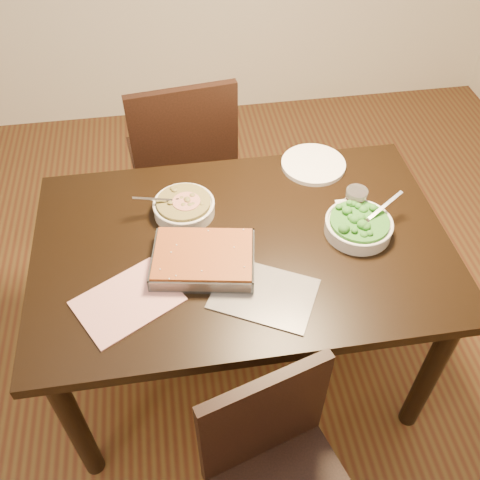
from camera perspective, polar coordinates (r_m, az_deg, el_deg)
The scene contains 12 objects.
ground at distance 2.40m, azimuth 0.18°, elevation -12.57°, with size 4.00×4.00×0.00m, color #482414.
table at distance 1.87m, azimuth 0.22°, elevation -2.22°, with size 1.40×0.90×0.75m.
magazine_a at distance 1.67m, azimuth -11.90°, elevation -6.40°, with size 0.30×0.22×0.01m, color #BB3539.
magazine_b at distance 1.66m, azimuth 2.58°, elevation -5.75°, with size 0.31×0.22×0.01m, color #222128.
coaster at distance 1.96m, azimuth 12.01°, elevation 3.26°, with size 0.11×0.11×0.00m, color white.
stew_bowl at distance 1.89m, azimuth -6.00°, elevation 3.58°, with size 0.24×0.22×0.08m.
broccoli_bowl at distance 1.86m, azimuth 12.54°, elevation 1.53°, with size 0.25×0.23×0.09m.
baking_dish at distance 1.72m, azimuth -3.92°, elevation -2.02°, with size 0.36×0.29×0.06m.
wine_tumbler at distance 1.93m, azimuth 12.22°, elevation 4.26°, with size 0.08×0.08×0.09m.
dinner_plate at distance 2.12m, azimuth 7.83°, elevation 8.00°, with size 0.25×0.25×0.02m, color white.
chair_near at distance 1.70m, azimuth 4.08°, elevation -23.51°, with size 0.49×0.49×0.84m.
chair_far at distance 2.50m, azimuth -6.14°, elevation 8.68°, with size 0.51×0.51×0.96m.
Camera 1 is at (-0.20, -1.22, 2.06)m, focal length 40.00 mm.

